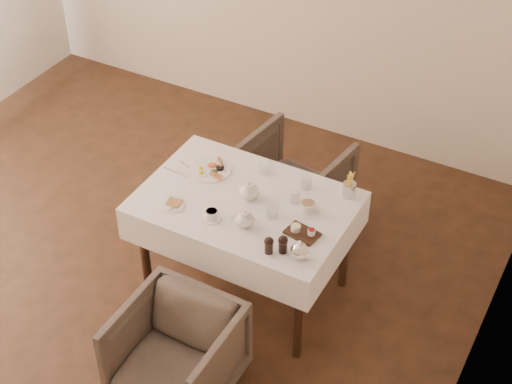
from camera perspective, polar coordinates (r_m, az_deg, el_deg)
The scene contains 20 objects.
table at distance 4.80m, azimuth -0.78°, elevation -1.70°, with size 1.28×0.88×0.75m.
armchair_near at distance 4.52m, azimuth -5.82°, elevation -11.59°, with size 0.63×0.65×0.59m, color #453B33.
armchair_far at distance 5.56m, azimuth 2.56°, elevation 0.65°, with size 0.69×0.71×0.64m, color #453B33.
breakfast_plate at distance 4.96m, azimuth -3.31°, elevation 1.66°, with size 0.27×0.27×0.03m.
side_plate at distance 4.72m, azimuth -6.22°, elevation -0.86°, with size 0.17×0.17×0.02m.
teapot_centre at distance 4.69m, azimuth -0.51°, elevation 0.10°, with size 0.17×0.13×0.13m, color white, non-canonical shape.
teapot_front at distance 4.51m, azimuth -0.83°, elevation -1.91°, with size 0.15×0.12×0.12m, color white, non-canonical shape.
creamer at distance 4.70m, azimuth 2.78°, elevation -0.24°, with size 0.07×0.07×0.08m, color white.
teacup_near at distance 4.59m, azimuth -3.23°, elevation -1.68°, with size 0.12×0.12×0.06m.
teacup_far at distance 4.64m, azimuth 3.78°, elevation -1.13°, with size 0.14×0.14×0.07m.
glass_left at distance 4.91m, azimuth 0.59°, elevation 1.79°, with size 0.06×0.06×0.09m, color silver.
glass_mid at distance 4.58m, azimuth 1.18°, elevation -1.38°, with size 0.07×0.07×0.10m, color silver.
glass_right at distance 4.80m, azimuth 3.69°, elevation 0.74°, with size 0.07×0.07×0.09m, color silver.
condiment_board at distance 4.49m, azimuth 3.37°, elevation -2.93°, with size 0.21×0.16×0.05m.
pepper_mill_left at distance 4.35m, azimuth 0.94°, elevation -3.88°, with size 0.05×0.05×0.11m, color black, non-canonical shape.
pepper_mill_right at distance 4.35m, azimuth 1.97°, elevation -3.80°, with size 0.06×0.06×0.12m, color black, non-canonical shape.
silver_pot at distance 4.32m, azimuth 3.18°, elevation -4.19°, with size 0.12×0.10×0.13m, color white, non-canonical shape.
fries_cup at distance 4.74m, azimuth 6.82°, elevation 0.42°, with size 0.08×0.08×0.17m.
cutlery_fork at distance 5.00m, azimuth -4.92°, elevation 1.78°, with size 0.01×0.18×0.00m, color silver.
cutlery_knife at distance 4.97m, azimuth -5.88°, elevation 1.44°, with size 0.02×0.19×0.00m, color silver.
Camera 1 is at (2.58, -2.60, 3.77)m, focal length 55.00 mm.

